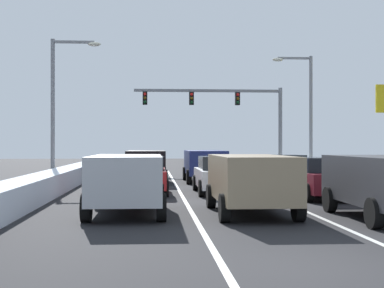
{
  "coord_description": "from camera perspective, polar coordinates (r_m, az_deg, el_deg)",
  "views": [
    {
      "loc": [
        -2.83,
        -8.83,
        1.98
      ],
      "look_at": [
        -0.59,
        23.88,
        2.02
      ],
      "focal_mm": 53.76,
      "sensor_mm": 36.0,
      "label": 1
    }
  ],
  "objects": [
    {
      "name": "snow_bank_left_shoulder",
      "position": [
        25.79,
        -13.23,
        -3.53
      ],
      "size": [
        1.21,
        36.45,
        0.85
      ],
      "primitive_type": "cube",
      "color": "silver",
      "rests_on": "ground"
    },
    {
      "name": "suv_silver_left_lane_nearest",
      "position": [
        16.48,
        -6.47,
        -3.42
      ],
      "size": [
        2.16,
        4.9,
        1.67
      ],
      "color": "#B7BABF",
      "rests_on": "ground"
    },
    {
      "name": "suv_tan_center_lane_nearest",
      "position": [
        16.45,
        5.82,
        -3.43
      ],
      "size": [
        2.16,
        4.9,
        1.67
      ],
      "color": "#937F60",
      "rests_on": "ground"
    },
    {
      "name": "sedan_maroon_right_lane_second",
      "position": [
        21.78,
        12.7,
        -3.27
      ],
      "size": [
        2.0,
        4.5,
        1.51
      ],
      "color": "maroon",
      "rests_on": "ground"
    },
    {
      "name": "ground_plane",
      "position": [
        22.36,
        3.39,
        -5.15
      ],
      "size": [
        120.0,
        120.0,
        0.0
      ],
      "primitive_type": "plane",
      "color": "black"
    },
    {
      "name": "sedan_white_center_lane_second",
      "position": [
        23.35,
        2.82,
        -3.05
      ],
      "size": [
        2.0,
        4.5,
        1.51
      ],
      "color": "silver",
      "rests_on": "ground"
    },
    {
      "name": "lane_stripe_between_right_lane_and_center_lane",
      "position": [
        25.88,
        6.2,
        -4.45
      ],
      "size": [
        0.14,
        36.45,
        0.01
      ],
      "primitive_type": "cube",
      "color": "silver",
      "rests_on": "ground"
    },
    {
      "name": "suv_black_left_lane_third",
      "position": [
        30.07,
        -4.58,
        -1.91
      ],
      "size": [
        2.16,
        4.9,
        1.67
      ],
      "color": "black",
      "rests_on": "ground"
    },
    {
      "name": "lane_stripe_between_center_lane_and_left_lane",
      "position": [
        25.5,
        -1.36,
        -4.51
      ],
      "size": [
        0.14,
        36.45,
        0.01
      ],
      "primitive_type": "cube",
      "color": "silver",
      "rests_on": "ground"
    },
    {
      "name": "suv_navy_center_lane_third",
      "position": [
        30.5,
        1.29,
        -1.88
      ],
      "size": [
        2.16,
        4.9,
        1.67
      ],
      "color": "navy",
      "rests_on": "ground"
    },
    {
      "name": "sedan_green_right_lane_third",
      "position": [
        27.13,
        9.01,
        -2.64
      ],
      "size": [
        2.0,
        4.5,
        1.51
      ],
      "color": "#1E5633",
      "rests_on": "ground"
    },
    {
      "name": "snow_bank_right_shoulder",
      "position": [
        27.29,
        17.25,
        -3.52
      ],
      "size": [
        1.49,
        36.45,
        0.68
      ],
      "primitive_type": "cube",
      "color": "silver",
      "rests_on": "ground"
    },
    {
      "name": "traffic_light_gantry",
      "position": [
        42.42,
        3.7,
        3.65
      ],
      "size": [
        10.94,
        0.47,
        6.2
      ],
      "color": "slate",
      "rests_on": "ground"
    },
    {
      "name": "sedan_red_left_lane_second",
      "position": [
        23.24,
        -4.91,
        -3.07
      ],
      "size": [
        2.0,
        4.5,
        1.51
      ],
      "color": "maroon",
      "rests_on": "ground"
    },
    {
      "name": "street_lamp_right_mid",
      "position": [
        38.41,
        11.17,
        3.98
      ],
      "size": [
        2.66,
        0.36,
        7.79
      ],
      "color": "gray",
      "rests_on": "ground"
    },
    {
      "name": "street_lamp_left_mid",
      "position": [
        31.56,
        -12.96,
        4.7
      ],
      "size": [
        2.66,
        0.36,
        7.63
      ],
      "color": "gray",
      "rests_on": "ground"
    }
  ]
}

